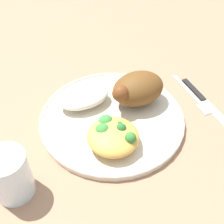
{
  "coord_description": "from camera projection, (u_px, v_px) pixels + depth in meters",
  "views": [
    {
      "loc": [
        0.18,
        0.38,
        0.43
      ],
      "look_at": [
        0.0,
        0.0,
        0.02
      ],
      "focal_mm": 46.63,
      "sensor_mm": 36.0,
      "label": 1
    }
  ],
  "objects": [
    {
      "name": "ground_plane",
      "position": [
        112.0,
        121.0,
        0.6
      ],
      "size": [
        2.0,
        2.0,
        0.0
      ],
      "primitive_type": "plane",
      "color": "#A17356"
    },
    {
      "name": "fork",
      "position": [
        193.0,
        96.0,
        0.65
      ],
      "size": [
        0.02,
        0.14,
        0.01
      ],
      "color": "#B2B2B7",
      "rests_on": "ground_plane"
    },
    {
      "name": "plate",
      "position": [
        112.0,
        118.0,
        0.6
      ],
      "size": [
        0.3,
        0.3,
        0.01
      ],
      "color": "beige",
      "rests_on": "ground_plane"
    },
    {
      "name": "mac_cheese_with_broccoli",
      "position": [
        113.0,
        135.0,
        0.53
      ],
      "size": [
        0.1,
        0.1,
        0.04
      ],
      "color": "gold",
      "rests_on": "plate"
    },
    {
      "name": "knife",
      "position": [
        204.0,
        99.0,
        0.64
      ],
      "size": [
        0.02,
        0.19,
        0.01
      ],
      "color": "black",
      "rests_on": "ground_plane"
    },
    {
      "name": "water_glass",
      "position": [
        10.0,
        175.0,
        0.46
      ],
      "size": [
        0.07,
        0.07,
        0.09
      ],
      "primitive_type": "cylinder",
      "color": "silver",
      "rests_on": "ground_plane"
    },
    {
      "name": "roasted_chicken",
      "position": [
        137.0,
        89.0,
        0.6
      ],
      "size": [
        0.12,
        0.08,
        0.07
      ],
      "color": "brown",
      "rests_on": "plate"
    },
    {
      "name": "rice_pile",
      "position": [
        84.0,
        97.0,
        0.61
      ],
      "size": [
        0.11,
        0.07,
        0.03
      ],
      "primitive_type": "ellipsoid",
      "color": "white",
      "rests_on": "plate"
    }
  ]
}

